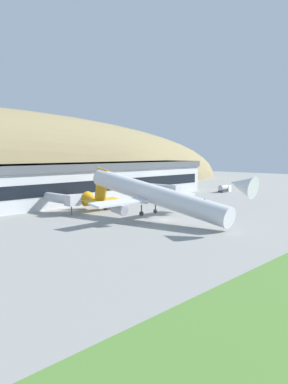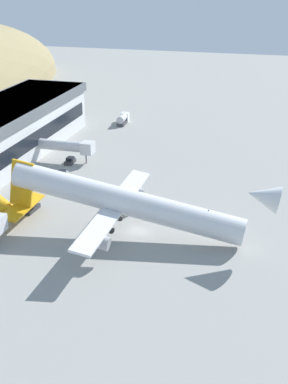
{
  "view_description": "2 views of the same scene",
  "coord_description": "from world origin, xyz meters",
  "px_view_note": "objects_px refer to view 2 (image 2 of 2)",
  "views": [
    {
      "loc": [
        -69.42,
        -58.71,
        16.47
      ],
      "look_at": [
        -0.43,
        6.2,
        6.5
      ],
      "focal_mm": 35.0,
      "sensor_mm": 36.0,
      "label": 1
    },
    {
      "loc": [
        -83.39,
        -23.78,
        44.71
      ],
      "look_at": [
        0.38,
        -1.13,
        7.74
      ],
      "focal_mm": 50.0,
      "sensor_mm": 36.0,
      "label": 2
    }
  ],
  "objects_px": {
    "cargo_airplane": "(121,202)",
    "service_car_0": "(62,175)",
    "service_car_1": "(70,161)",
    "service_car_2": "(31,208)",
    "fuel_truck": "(123,119)",
    "jetway_1": "(69,146)"
  },
  "relations": [
    {
      "from": "service_car_0",
      "to": "fuel_truck",
      "type": "xyz_separation_m",
      "value": [
        46.47,
        -0.25,
        0.83
      ]
    },
    {
      "from": "service_car_1",
      "to": "fuel_truck",
      "type": "xyz_separation_m",
      "value": [
        37.18,
        -2.01,
        0.88
      ]
    },
    {
      "from": "service_car_0",
      "to": "service_car_1",
      "type": "bearing_deg",
      "value": 10.75
    },
    {
      "from": "cargo_airplane",
      "to": "service_car_2",
      "type": "xyz_separation_m",
      "value": [
        4.29,
        19.91,
        -5.39
      ]
    },
    {
      "from": "service_car_2",
      "to": "cargo_airplane",
      "type": "bearing_deg",
      "value": -102.15
    },
    {
      "from": "jetway_1",
      "to": "service_car_2",
      "type": "distance_m",
      "value": 29.23
    },
    {
      "from": "cargo_airplane",
      "to": "service_car_1",
      "type": "distance_m",
      "value": 39.81
    },
    {
      "from": "cargo_airplane",
      "to": "service_car_2",
      "type": "relative_size",
      "value": 11.85
    },
    {
      "from": "service_car_1",
      "to": "service_car_2",
      "type": "xyz_separation_m",
      "value": [
        -27.69,
        -3.17,
        0.04
      ]
    },
    {
      "from": "service_car_2",
      "to": "service_car_1",
      "type": "bearing_deg",
      "value": 6.52
    },
    {
      "from": "cargo_airplane",
      "to": "service_car_0",
      "type": "height_order",
      "value": "cargo_airplane"
    },
    {
      "from": "service_car_0",
      "to": "service_car_2",
      "type": "relative_size",
      "value": 0.95
    },
    {
      "from": "cargo_airplane",
      "to": "service_car_2",
      "type": "bearing_deg",
      "value": 77.85
    },
    {
      "from": "cargo_airplane",
      "to": "fuel_truck",
      "type": "distance_m",
      "value": 72.44
    },
    {
      "from": "service_car_0",
      "to": "service_car_2",
      "type": "xyz_separation_m",
      "value": [
        -18.41,
        -1.4,
        -0.01
      ]
    },
    {
      "from": "service_car_0",
      "to": "cargo_airplane",
      "type": "bearing_deg",
      "value": -136.8
    },
    {
      "from": "fuel_truck",
      "to": "service_car_2",
      "type": "bearing_deg",
      "value": -178.98
    },
    {
      "from": "fuel_truck",
      "to": "service_car_1",
      "type": "bearing_deg",
      "value": 176.9
    },
    {
      "from": "jetway_1",
      "to": "service_car_1",
      "type": "xyz_separation_m",
      "value": [
        -1.12,
        -0.48,
        -3.37
      ]
    },
    {
      "from": "cargo_airplane",
      "to": "fuel_truck",
      "type": "height_order",
      "value": "cargo_airplane"
    },
    {
      "from": "cargo_airplane",
      "to": "service_car_0",
      "type": "relative_size",
      "value": 12.41
    },
    {
      "from": "jetway_1",
      "to": "service_car_2",
      "type": "bearing_deg",
      "value": -172.79
    }
  ]
}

